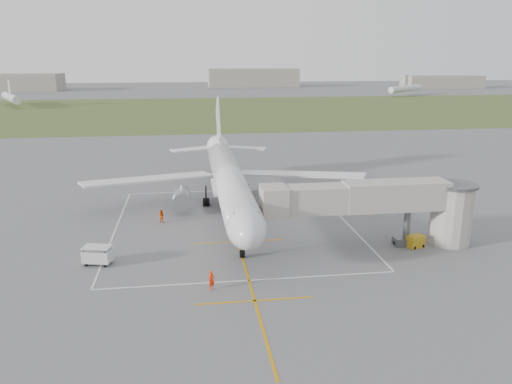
{
  "coord_description": "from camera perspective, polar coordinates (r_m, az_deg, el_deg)",
  "views": [
    {
      "loc": [
        -5.09,
        -61.72,
        19.86
      ],
      "look_at": [
        2.87,
        -4.0,
        4.0
      ],
      "focal_mm": 35.0,
      "sensor_mm": 36.0,
      "label": 1
    }
  ],
  "objects": [
    {
      "name": "ramp_worker_wing",
      "position": [
        62.82,
        -10.77,
        -2.71
      ],
      "size": [
        0.96,
        0.87,
        1.61
      ],
      "primitive_type": "imported",
      "rotation": [
        0.0,
        0.0,
        2.73
      ],
      "color": "#DA4E06",
      "rests_on": "ground"
    },
    {
      "name": "apron_markings",
      "position": [
        59.54,
        -2.5,
        -4.26
      ],
      "size": [
        28.2,
        60.0,
        0.01
      ],
      "color": "#C3820B",
      "rests_on": "ground"
    },
    {
      "name": "airliner",
      "position": [
        64.56,
        -3.1,
        1.34
      ],
      "size": [
        38.93,
        46.75,
        13.52
      ],
      "color": "silver",
      "rests_on": "ground"
    },
    {
      "name": "distant_hangars",
      "position": [
        327.43,
        -10.02,
        12.43
      ],
      "size": [
        345.0,
        49.0,
        12.0
      ],
      "color": "gray",
      "rests_on": "ground"
    },
    {
      "name": "distant_aircraft",
      "position": [
        238.32,
        -2.71,
        11.29
      ],
      "size": [
        207.76,
        61.18,
        8.85
      ],
      "color": "silver",
      "rests_on": "ground"
    },
    {
      "name": "ramp_worker_nose",
      "position": [
        44.63,
        -5.1,
        -10.01
      ],
      "size": [
        0.76,
        0.71,
        1.75
      ],
      "primitive_type": "imported",
      "rotation": [
        0.0,
        0.0,
        0.6
      ],
      "color": "#F73207",
      "rests_on": "ground"
    },
    {
      "name": "grass_strip",
      "position": [
        192.82,
        -6.38,
        9.22
      ],
      "size": [
        700.0,
        120.0,
        0.02
      ],
      "primitive_type": "cube",
      "color": "#435826",
      "rests_on": "ground"
    },
    {
      "name": "jet_bridge",
      "position": [
        54.65,
        14.88,
        -1.35
      ],
      "size": [
        23.4,
        5.0,
        7.2
      ],
      "color": "gray",
      "rests_on": "ground"
    },
    {
      "name": "gpu_unit",
      "position": [
        56.53,
        17.76,
        -5.39
      ],
      "size": [
        2.06,
        1.73,
        1.33
      ],
      "rotation": [
        0.0,
        0.0,
        0.35
      ],
      "color": "#AF8515",
      "rests_on": "ground"
    },
    {
      "name": "ground",
      "position": [
        65.04,
        -2.99,
        -2.57
      ],
      "size": [
        700.0,
        700.0,
        0.0
      ],
      "primitive_type": "plane",
      "color": "#575759",
      "rests_on": "ground"
    },
    {
      "name": "baggage_cart",
      "position": [
        51.88,
        -17.65,
        -6.9
      ],
      "size": [
        3.01,
        2.22,
        1.88
      ],
      "rotation": [
        0.0,
        0.0,
        -0.24
      ],
      "color": "silver",
      "rests_on": "ground"
    }
  ]
}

